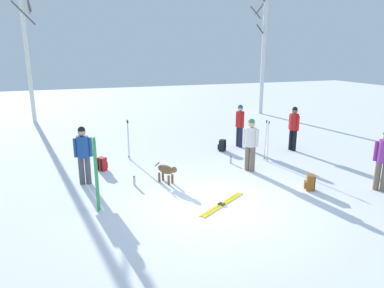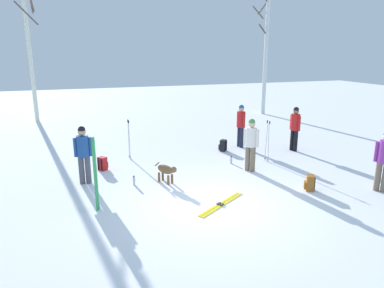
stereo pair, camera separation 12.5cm
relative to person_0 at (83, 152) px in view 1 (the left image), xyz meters
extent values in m
plane|color=white|center=(3.00, -2.61, -0.98)|extent=(60.00, 60.00, 0.00)
cylinder|color=#4C4C56|center=(-0.09, 0.01, -0.57)|extent=(0.16, 0.16, 0.82)
cylinder|color=#4C4C56|center=(0.09, -0.01, -0.57)|extent=(0.16, 0.16, 0.82)
cylinder|color=#1E478C|center=(0.00, 0.00, 0.15)|extent=(0.34, 0.34, 0.62)
sphere|color=tan|center=(0.00, 0.00, 0.57)|extent=(0.22, 0.22, 0.22)
sphere|color=black|center=(0.00, 0.00, 0.63)|extent=(0.21, 0.21, 0.21)
cylinder|color=#1E478C|center=(-0.21, 0.03, 0.13)|extent=(0.10, 0.10, 0.56)
cylinder|color=#1E478C|center=(0.21, -0.03, 0.13)|extent=(0.10, 0.10, 0.56)
cylinder|color=black|center=(7.81, 1.10, -0.57)|extent=(0.16, 0.16, 0.82)
cylinder|color=black|center=(7.84, 0.92, -0.57)|extent=(0.16, 0.16, 0.82)
cylinder|color=red|center=(7.82, 1.01, 0.15)|extent=(0.34, 0.34, 0.62)
sphere|color=#997051|center=(7.82, 1.01, 0.57)|extent=(0.22, 0.22, 0.22)
sphere|color=black|center=(7.82, 1.01, 0.63)|extent=(0.21, 0.21, 0.21)
cylinder|color=red|center=(7.79, 1.22, 0.13)|extent=(0.10, 0.10, 0.56)
cylinder|color=red|center=(7.86, 0.80, 0.13)|extent=(0.10, 0.10, 0.56)
cylinder|color=#1E2338|center=(6.10, 2.27, -0.57)|extent=(0.16, 0.16, 0.82)
cylinder|color=#1E2338|center=(6.12, 2.09, -0.57)|extent=(0.16, 0.16, 0.82)
cylinder|color=red|center=(6.11, 2.18, 0.15)|extent=(0.34, 0.34, 0.62)
sphere|color=beige|center=(6.11, 2.18, 0.57)|extent=(0.22, 0.22, 0.22)
sphere|color=#265999|center=(6.11, 2.18, 0.63)|extent=(0.21, 0.21, 0.21)
cylinder|color=red|center=(6.09, 2.39, 0.13)|extent=(0.10, 0.10, 0.56)
cylinder|color=red|center=(6.13, 1.97, 0.13)|extent=(0.10, 0.10, 0.56)
cylinder|color=#72604C|center=(7.76, -3.32, -0.57)|extent=(0.16, 0.16, 0.82)
cylinder|color=#72604C|center=(7.65, -3.18, -0.57)|extent=(0.16, 0.16, 0.82)
cylinder|color=purple|center=(7.57, -3.09, 0.13)|extent=(0.10, 0.10, 0.56)
cylinder|color=#72604C|center=(5.15, -0.64, -0.57)|extent=(0.16, 0.16, 0.82)
cylinder|color=#72604C|center=(5.03, -0.50, -0.57)|extent=(0.16, 0.16, 0.82)
cylinder|color=silver|center=(5.09, -0.57, 0.15)|extent=(0.34, 0.34, 0.62)
sphere|color=beige|center=(5.09, -0.57, 0.57)|extent=(0.22, 0.22, 0.22)
sphere|color=#4C8C4C|center=(5.09, -0.57, 0.63)|extent=(0.21, 0.21, 0.21)
cylinder|color=silver|center=(5.22, -0.73, 0.13)|extent=(0.10, 0.10, 0.56)
cylinder|color=silver|center=(4.96, -0.40, 0.13)|extent=(0.10, 0.10, 0.56)
ellipsoid|color=brown|center=(2.24, -0.69, -0.57)|extent=(0.49, 0.63, 0.26)
sphere|color=brown|center=(2.41, -0.98, -0.51)|extent=(0.18, 0.18, 0.18)
ellipsoid|color=brown|center=(2.44, -1.04, -0.53)|extent=(0.10, 0.12, 0.06)
cylinder|color=brown|center=(2.06, -0.39, -0.49)|extent=(0.13, 0.18, 0.17)
cylinder|color=brown|center=(2.40, -0.82, -0.84)|extent=(0.07, 0.07, 0.28)
cylinder|color=brown|center=(2.27, -0.90, -0.84)|extent=(0.07, 0.07, 0.28)
cylinder|color=brown|center=(2.21, -0.49, -0.84)|extent=(0.07, 0.07, 0.28)
cylinder|color=brown|center=(2.07, -0.56, -0.84)|extent=(0.07, 0.07, 0.28)
cube|color=green|center=(0.18, -2.00, -0.10)|extent=(0.05, 0.07, 1.75)
cube|color=green|center=(0.18, -2.00, 0.81)|extent=(0.05, 0.06, 0.10)
cube|color=green|center=(0.21, -1.95, -0.10)|extent=(0.05, 0.07, 1.75)
cube|color=green|center=(0.21, -1.95, 0.81)|extent=(0.05, 0.06, 0.10)
cube|color=yellow|center=(3.16, -2.61, -0.97)|extent=(1.55, 1.04, 0.02)
cube|color=#333338|center=(3.12, -2.63, -0.95)|extent=(0.13, 0.12, 0.03)
cube|color=yellow|center=(3.22, -2.69, -0.97)|extent=(1.55, 1.04, 0.02)
cube|color=#333338|center=(3.18, -2.72, -0.95)|extent=(0.13, 0.12, 0.03)
cylinder|color=#B2B2BC|center=(1.62, 2.10, -0.32)|extent=(0.02, 0.10, 1.32)
cylinder|color=black|center=(1.62, 2.10, 0.39)|extent=(0.04, 0.04, 0.10)
cylinder|color=black|center=(1.62, 2.10, -0.91)|extent=(0.07, 0.07, 0.01)
cylinder|color=#B2B2BC|center=(1.62, 1.93, -0.32)|extent=(0.02, 0.10, 1.32)
cylinder|color=black|center=(1.62, 1.93, 0.39)|extent=(0.04, 0.04, 0.10)
cylinder|color=black|center=(1.62, 1.93, -0.91)|extent=(0.07, 0.07, 0.01)
cylinder|color=#B2B2BC|center=(6.13, 0.23, -0.30)|extent=(0.02, 0.10, 1.35)
cylinder|color=black|center=(6.13, 0.23, 0.42)|extent=(0.04, 0.04, 0.10)
cylinder|color=black|center=(6.13, 0.23, -0.91)|extent=(0.07, 0.07, 0.01)
cylinder|color=#B2B2BC|center=(6.13, 0.07, -0.30)|extent=(0.02, 0.10, 1.35)
cylinder|color=black|center=(6.13, 0.07, 0.42)|extent=(0.04, 0.04, 0.10)
cylinder|color=black|center=(6.13, 0.07, -0.91)|extent=(0.07, 0.07, 0.01)
cube|color=red|center=(0.58, 1.05, -0.76)|extent=(0.32, 0.33, 0.44)
cube|color=red|center=(0.68, 1.14, -0.83)|extent=(0.17, 0.19, 0.20)
cube|color=black|center=(0.54, 0.93, -0.76)|extent=(0.04, 0.04, 0.37)
cube|color=black|center=(0.45, 1.04, -0.76)|extent=(0.04, 0.04, 0.37)
cube|color=#99591E|center=(5.89, -2.59, -0.76)|extent=(0.31, 0.33, 0.44)
cube|color=#99591E|center=(5.78, -2.52, -0.83)|extent=(0.15, 0.20, 0.20)
cube|color=black|center=(6.02, -2.59, -0.76)|extent=(0.04, 0.04, 0.37)
cube|color=black|center=(5.95, -2.71, -0.76)|extent=(0.04, 0.04, 0.37)
cube|color=black|center=(5.21, 1.85, -0.76)|extent=(0.32, 0.33, 0.44)
cube|color=black|center=(5.12, 1.93, -0.83)|extent=(0.18, 0.18, 0.20)
cube|color=black|center=(5.34, 1.82, -0.76)|extent=(0.04, 0.04, 0.37)
cube|color=black|center=(5.25, 1.71, -0.76)|extent=(0.04, 0.04, 0.37)
cylinder|color=silver|center=(4.84, 0.33, -0.86)|extent=(0.08, 0.08, 0.23)
cylinder|color=black|center=(4.84, 0.33, -0.74)|extent=(0.05, 0.05, 0.02)
cylinder|color=silver|center=(1.32, -0.60, -0.85)|extent=(0.07, 0.07, 0.26)
cylinder|color=black|center=(1.32, -0.60, -0.71)|extent=(0.05, 0.05, 0.02)
cylinder|color=silver|center=(-2.10, 10.65, 2.96)|extent=(0.22, 0.22, 7.88)
cylinder|color=brown|center=(-2.00, 10.16, 4.60)|extent=(1.05, 0.27, 1.14)
cylinder|color=brown|center=(-1.74, 10.60, 5.21)|extent=(0.19, 0.78, 0.93)
cylinder|color=brown|center=(-1.76, 10.65, 5.03)|extent=(0.08, 0.72, 0.78)
cylinder|color=silver|center=(10.89, 8.68, 2.89)|extent=(0.23, 0.23, 7.75)
cylinder|color=brown|center=(10.56, 8.65, 4.00)|extent=(0.14, 0.71, 0.59)
cylinder|color=brown|center=(10.25, 8.70, 4.89)|extent=(0.13, 1.32, 0.83)
cylinder|color=brown|center=(10.97, 9.11, 5.41)|extent=(0.95, 0.25, 1.21)
camera|label=1|loc=(-0.29, -10.12, 2.80)|focal=32.84mm
camera|label=2|loc=(-0.17, -10.16, 2.80)|focal=32.84mm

